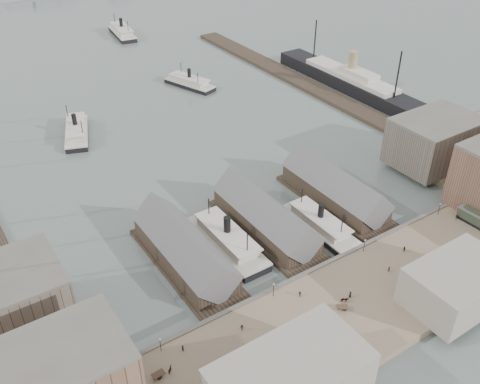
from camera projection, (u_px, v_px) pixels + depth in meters
ground at (303, 263)px, 141.56m from camera, size 900.00×900.00×0.00m
quay at (356, 306)px, 127.15m from camera, size 180.00×30.00×2.00m
seawall at (316, 271)px, 137.32m from camera, size 180.00×1.20×2.30m
east_wharf at (311, 87)px, 239.44m from camera, size 10.00×180.00×1.60m
ferry_shed_west at (185, 250)px, 138.70m from camera, size 14.00×42.00×12.60m
ferry_shed_center at (266, 217)px, 150.69m from camera, size 14.00×42.00×12.60m
ferry_shed_east at (335, 189)px, 162.67m from camera, size 14.00×42.00×12.60m
warehouse_west_back at (4, 304)px, 116.78m from camera, size 26.00×20.00×14.00m
warehouse_east_back at (435, 141)px, 178.03m from camera, size 28.00×20.00×15.00m
street_bldg_center at (458, 285)px, 124.72m from camera, size 24.00×16.00×10.00m
street_bldg_west at (289, 383)px, 101.12m from camera, size 30.00×16.00×12.00m
lamp_post_far_w at (160, 342)px, 113.36m from camera, size 0.44×0.44×3.92m
lamp_post_near_w at (274, 287)px, 127.18m from camera, size 0.44×0.44×3.92m
lamp_post_near_e at (365, 243)px, 141.01m from camera, size 0.44×0.44×3.92m
lamp_post_far_e at (440, 207)px, 154.84m from camera, size 0.44×0.44×3.92m
ferry_docked_west at (227, 240)px, 145.75m from camera, size 8.94×29.81×10.65m
ferry_docked_east at (320, 224)px, 152.21m from camera, size 7.92×26.41×9.43m
ferry_open_near at (76, 131)px, 200.30m from camera, size 16.70×28.05×9.61m
ferry_open_mid at (190, 82)px, 240.23m from camera, size 15.26×26.19×8.97m
ferry_open_far at (122, 32)px, 301.43m from camera, size 12.66×30.53×10.58m
ocean_steamer at (351, 81)px, 237.03m from camera, size 11.83×86.48×17.30m
tram at (476, 219)px, 151.20m from camera, size 3.32×10.84×3.81m
horse_cart_left at (166, 371)px, 109.58m from camera, size 4.64×1.67×1.46m
horse_cart_center at (344, 303)px, 125.67m from camera, size 4.59×3.68×1.50m
horse_cart_right at (417, 281)px, 131.66m from camera, size 4.71×1.92×1.66m
pedestrian_0 at (183, 348)px, 114.33m from camera, size 0.57×0.72×1.78m
pedestrian_1 at (223, 379)px, 107.84m from camera, size 1.03×1.02×1.68m
pedestrian_2 at (242, 328)px, 119.19m from camera, size 1.22×1.13×1.65m
pedestrian_3 at (328, 342)px, 115.76m from camera, size 0.41×0.99×1.69m
pedestrian_4 at (350, 294)px, 127.78m from camera, size 0.83×1.01×1.78m
pedestrian_5 at (389, 269)px, 135.42m from camera, size 0.64×0.51×1.62m
pedestrian_6 at (404, 249)px, 141.85m from camera, size 0.94×1.02×1.70m
pedestrian_7 at (450, 279)px, 132.46m from camera, size 0.74×1.12×1.62m
pedestrian_8 at (457, 217)px, 153.83m from camera, size 0.96×1.09×1.76m
pedestrian_10 at (300, 294)px, 127.94m from camera, size 1.04×1.23×1.65m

